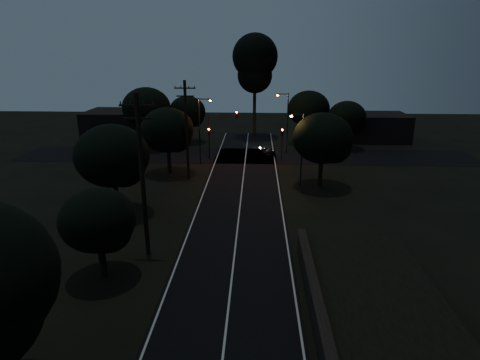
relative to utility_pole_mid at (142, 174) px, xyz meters
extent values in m
cube|color=black|center=(6.00, 7.00, -5.73)|extent=(8.00, 70.00, 0.02)
cube|color=black|center=(6.00, 27.00, -5.73)|extent=(60.00, 8.00, 0.02)
cube|color=beige|center=(6.00, 7.00, -5.71)|extent=(0.12, 70.00, 0.01)
cube|color=beige|center=(2.25, 7.00, -5.71)|extent=(0.12, 70.00, 0.01)
cube|color=beige|center=(9.75, 7.00, -5.71)|extent=(0.12, 70.00, 0.01)
cylinder|color=black|center=(0.00, 0.00, -0.24)|extent=(0.30, 0.30, 11.00)
cube|color=black|center=(0.00, 0.00, 4.46)|extent=(2.20, 0.12, 0.12)
cube|color=black|center=(0.00, 0.00, 3.66)|extent=(1.80, 0.12, 0.12)
cylinder|color=black|center=(0.00, 17.00, -0.49)|extent=(0.30, 0.30, 10.50)
cube|color=black|center=(0.00, 17.00, 3.96)|extent=(2.20, 0.12, 0.12)
cube|color=black|center=(0.00, 17.00, 3.16)|extent=(1.80, 0.12, 0.12)
cylinder|color=black|center=(-2.00, -3.00, -4.67)|extent=(0.44, 0.44, 2.13)
ellipsoid|color=black|center=(-2.00, -3.00, -1.92)|extent=(4.52, 4.52, 3.84)
sphere|color=black|center=(-1.21, -3.45, -2.37)|extent=(2.71, 2.71, 2.71)
cylinder|color=black|center=(-4.50, 7.00, -4.32)|extent=(0.44, 0.44, 2.83)
ellipsoid|color=black|center=(-4.50, 7.00, -0.61)|extent=(6.12, 6.12, 5.20)
sphere|color=black|center=(-3.43, 6.39, -1.22)|extent=(3.67, 3.67, 3.67)
cylinder|color=black|center=(-2.50, 19.00, -4.36)|extent=(0.44, 0.44, 2.75)
ellipsoid|color=black|center=(-2.50, 19.00, -0.79)|extent=(5.87, 5.87, 4.99)
sphere|color=black|center=(-1.47, 18.41, -1.37)|extent=(3.52, 3.52, 3.52)
cylinder|color=black|center=(-3.00, 35.00, -4.46)|extent=(0.44, 0.44, 2.56)
ellipsoid|color=black|center=(-3.00, 35.00, -1.13)|extent=(5.48, 5.48, 4.66)
sphere|color=black|center=(-2.04, 34.45, -1.68)|extent=(3.29, 3.29, 3.29)
cylinder|color=black|center=(-8.00, 31.00, -4.15)|extent=(0.44, 0.44, 3.18)
ellipsoid|color=black|center=(-8.00, 31.00, -0.04)|extent=(6.70, 6.70, 5.69)
sphere|color=black|center=(-6.83, 30.33, -0.71)|extent=(4.02, 4.02, 4.02)
cylinder|color=black|center=(15.00, 35.00, -4.31)|extent=(0.44, 0.44, 2.86)
ellipsoid|color=black|center=(15.00, 35.00, -0.57)|extent=(6.16, 6.16, 5.23)
sphere|color=black|center=(16.08, 34.38, -1.18)|extent=(3.69, 3.69, 3.69)
cylinder|color=black|center=(20.00, 32.00, -4.50)|extent=(0.44, 0.44, 2.47)
ellipsoid|color=black|center=(20.00, 32.00, -1.29)|extent=(5.27, 5.27, 4.48)
sphere|color=black|center=(20.92, 31.47, -1.82)|extent=(3.16, 3.16, 3.16)
cylinder|color=black|center=(14.00, 15.00, -4.33)|extent=(0.44, 0.44, 2.81)
ellipsoid|color=black|center=(14.00, 15.00, -0.69)|extent=(5.97, 5.97, 5.07)
sphere|color=black|center=(15.04, 14.40, -1.28)|extent=(3.58, 3.58, 3.58)
cylinder|color=black|center=(7.00, 40.00, -1.36)|extent=(0.50, 0.50, 8.76)
sphere|color=black|center=(7.00, 40.00, 6.69)|extent=(7.01, 7.01, 7.01)
sphere|color=black|center=(7.00, 40.00, 3.82)|extent=(5.42, 5.42, 5.42)
cube|color=black|center=(-14.00, 37.00, -3.54)|extent=(10.00, 8.00, 4.40)
cube|color=black|center=(26.00, 38.00, -3.74)|extent=(9.00, 7.00, 4.00)
cylinder|color=black|center=(1.40, 25.00, -4.14)|extent=(0.12, 0.12, 3.20)
cube|color=black|center=(1.40, 25.00, -2.09)|extent=(0.28, 0.22, 0.90)
sphere|color=#FF0705|center=(1.40, 24.87, -1.79)|extent=(0.22, 0.22, 0.22)
cylinder|color=black|center=(10.60, 25.00, -4.14)|extent=(0.12, 0.12, 3.20)
cube|color=black|center=(10.60, 25.00, -2.09)|extent=(0.28, 0.22, 0.90)
sphere|color=#FF0705|center=(10.60, 24.87, -1.79)|extent=(0.22, 0.22, 0.22)
cylinder|color=black|center=(1.40, 25.00, -3.24)|extent=(0.12, 0.12, 5.00)
cube|color=black|center=(4.90, 25.00, 0.06)|extent=(0.28, 0.22, 0.90)
sphere|color=#FF0705|center=(4.90, 24.87, 0.36)|extent=(0.22, 0.22, 0.22)
cube|color=black|center=(3.15, 25.00, 0.06)|extent=(3.50, 0.08, 0.08)
cylinder|color=black|center=(0.50, 23.00, -1.74)|extent=(0.16, 0.16, 8.00)
cube|color=black|center=(1.20, 23.00, 2.16)|extent=(1.40, 0.10, 0.10)
cube|color=black|center=(1.90, 23.00, 2.11)|extent=(0.35, 0.22, 0.12)
sphere|color=orange|center=(1.90, 23.00, 2.01)|extent=(0.26, 0.26, 0.26)
cylinder|color=black|center=(11.50, 29.00, -1.74)|extent=(0.16, 0.16, 8.00)
cube|color=black|center=(10.80, 29.00, 2.16)|extent=(1.40, 0.10, 0.10)
cube|color=black|center=(10.10, 29.00, 2.11)|extent=(0.35, 0.22, 0.12)
sphere|color=orange|center=(10.10, 29.00, 2.01)|extent=(0.26, 0.26, 0.26)
cylinder|color=black|center=(12.00, 15.00, -1.99)|extent=(0.16, 0.16, 7.50)
cube|color=black|center=(11.40, 15.00, 1.66)|extent=(1.20, 0.10, 0.10)
cube|color=black|center=(10.80, 15.00, 1.61)|extent=(0.35, 0.22, 0.12)
sphere|color=orange|center=(10.80, 15.00, 1.51)|extent=(0.26, 0.26, 0.26)
imported|color=black|center=(8.86, 27.78, -5.16)|extent=(2.14, 3.60, 1.15)
camera|label=1|loc=(7.43, -24.58, 7.76)|focal=30.00mm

